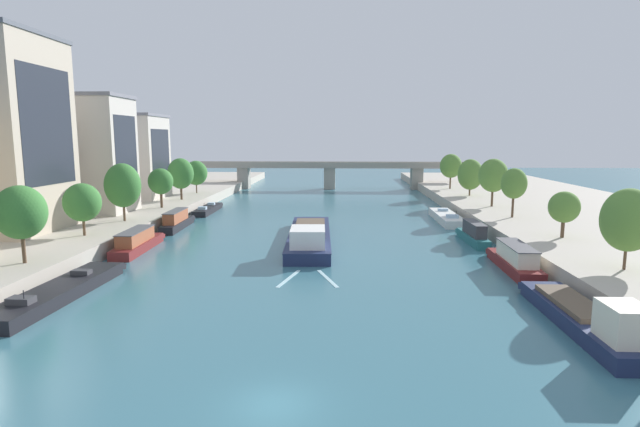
% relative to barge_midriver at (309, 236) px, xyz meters
% --- Properties ---
extents(ground_plane, '(400.00, 400.00, 0.00)m').
position_rel_barge_midriver_xyz_m(ground_plane, '(0.74, -37.67, -1.00)').
color(ground_plane, '#386B7A').
extents(quay_left, '(36.00, 170.00, 1.86)m').
position_rel_barge_midriver_xyz_m(quay_left, '(-39.26, 17.33, -0.07)').
color(quay_left, '#B7AD9E').
rests_on(quay_left, ground).
extents(quay_right, '(36.00, 170.00, 1.86)m').
position_rel_barge_midriver_xyz_m(quay_right, '(40.74, 17.33, -0.07)').
color(quay_right, '#B7AD9E').
rests_on(quay_right, ground).
extents(barge_midriver, '(6.01, 25.15, 3.29)m').
position_rel_barge_midriver_xyz_m(barge_midriver, '(0.00, 0.00, 0.00)').
color(barge_midriver, '#1E284C').
rests_on(barge_midriver, ground).
extents(wake_behind_barge, '(5.59, 6.01, 0.03)m').
position_rel_barge_midriver_xyz_m(wake_behind_barge, '(0.88, -15.36, -0.99)').
color(wake_behind_barge, '#AAD6E0').
rests_on(wake_behind_barge, ground).
extents(moored_boat_left_upstream, '(3.81, 16.83, 2.18)m').
position_rel_barge_midriver_xyz_m(moored_boat_left_upstream, '(-18.87, -21.88, -0.44)').
color(moored_boat_left_upstream, black).
rests_on(moored_boat_left_upstream, ground).
extents(moored_boat_left_midway, '(2.72, 12.19, 2.54)m').
position_rel_barge_midriver_xyz_m(moored_boat_left_midway, '(-19.51, -4.65, 0.05)').
color(moored_boat_left_midway, maroon).
rests_on(moored_boat_left_midway, ground).
extents(moored_boat_left_gap_after, '(2.34, 11.82, 2.69)m').
position_rel_barge_midriver_xyz_m(moored_boat_left_gap_after, '(-19.62, 9.69, 0.12)').
color(moored_boat_left_gap_after, black).
rests_on(moored_boat_left_gap_after, ground).
extents(moored_boat_left_lone, '(2.56, 13.05, 2.07)m').
position_rel_barge_midriver_xyz_m(moored_boat_left_lone, '(-19.48, 25.91, -0.49)').
color(moored_boat_left_lone, black).
rests_on(moored_boat_left_lone, ground).
extents(moored_boat_right_upstream, '(3.17, 15.81, 3.33)m').
position_rel_barge_midriver_xyz_m(moored_boat_right_upstream, '(20.42, -27.33, -0.04)').
color(moored_boat_right_upstream, '#1E284C').
rests_on(moored_boat_right_upstream, ground).
extents(moored_boat_right_near, '(2.66, 11.88, 2.67)m').
position_rel_barge_midriver_xyz_m(moored_boat_right_near, '(20.91, -11.52, 0.11)').
color(moored_boat_right_near, maroon).
rests_on(moored_boat_right_near, ground).
extents(moored_boat_right_end, '(1.94, 10.32, 2.70)m').
position_rel_barge_midriver_xyz_m(moored_boat_right_end, '(20.18, 1.51, 0.12)').
color(moored_boat_right_end, '#23666B').
rests_on(moored_boat_right_end, ground).
extents(moored_boat_right_midway, '(3.12, 15.17, 2.30)m').
position_rel_barge_midriver_xyz_m(moored_boat_right_midway, '(20.23, 17.91, -0.38)').
color(moored_boat_right_midway, silver).
rests_on(moored_boat_right_midway, ground).
extents(tree_left_by_lamp, '(4.37, 4.37, 6.93)m').
position_rel_barge_midriver_xyz_m(tree_left_by_lamp, '(-24.22, -17.92, 5.40)').
color(tree_left_by_lamp, brown).
rests_on(tree_left_by_lamp, quay_left).
extents(tree_left_midway, '(4.12, 4.12, 5.98)m').
position_rel_barge_midriver_xyz_m(tree_left_midway, '(-25.37, -5.21, 4.65)').
color(tree_left_midway, brown).
rests_on(tree_left_midway, quay_left).
extents(tree_left_third, '(4.68, 4.68, 7.70)m').
position_rel_barge_midriver_xyz_m(tree_left_third, '(-25.13, 4.96, 5.63)').
color(tree_left_third, brown).
rests_on(tree_left_third, quay_left).
extents(tree_left_nearest, '(3.90, 3.90, 6.25)m').
position_rel_barge_midriver_xyz_m(tree_left_nearest, '(-24.80, 18.06, 5.03)').
color(tree_left_nearest, brown).
rests_on(tree_left_nearest, quay_left).
extents(tree_left_far, '(4.62, 4.62, 7.42)m').
position_rel_barge_midriver_xyz_m(tree_left_far, '(-25.01, 28.74, 5.53)').
color(tree_left_far, brown).
rests_on(tree_left_far, quay_left).
extents(tree_left_distant, '(4.51, 4.51, 6.49)m').
position_rel_barge_midriver_xyz_m(tree_left_distant, '(-25.34, 39.42, 4.91)').
color(tree_left_distant, brown).
rests_on(tree_left_distant, quay_left).
extents(tree_right_midway, '(4.34, 4.34, 6.90)m').
position_rel_barge_midriver_xyz_m(tree_right_midway, '(27.84, -17.87, 5.09)').
color(tree_right_midway, brown).
rests_on(tree_right_midway, quay_right).
extents(tree_right_far, '(3.35, 3.35, 5.17)m').
position_rel_barge_midriver_xyz_m(tree_right_far, '(28.57, -3.97, 4.26)').
color(tree_right_far, brown).
rests_on(tree_right_far, quay_right).
extents(tree_right_end_of_row, '(3.52, 3.52, 6.88)m').
position_rel_barge_midriver_xyz_m(tree_right_end_of_row, '(27.79, 10.42, 5.59)').
color(tree_right_end_of_row, brown).
rests_on(tree_right_end_of_row, quay_right).
extents(tree_right_third, '(4.66, 4.66, 7.70)m').
position_rel_barge_midriver_xyz_m(tree_right_third, '(28.28, 21.89, 5.86)').
color(tree_right_third, brown).
rests_on(tree_right_third, quay_right).
extents(tree_right_by_lamp, '(4.77, 4.77, 7.00)m').
position_rel_barge_midriver_xyz_m(tree_right_by_lamp, '(28.48, 37.24, 4.92)').
color(tree_right_by_lamp, brown).
rests_on(tree_right_by_lamp, quay_right).
extents(tree_right_nearest, '(4.68, 4.68, 7.56)m').
position_rel_barge_midriver_xyz_m(tree_right_nearest, '(27.56, 50.59, 5.81)').
color(tree_right_nearest, brown).
rests_on(tree_right_nearest, quay_right).
extents(building_left_tall, '(11.21, 13.18, 22.92)m').
position_rel_barge_midriver_xyz_m(building_left_tall, '(-35.46, -2.87, 12.33)').
color(building_left_tall, '#B2A38E').
rests_on(building_left_tall, quay_left).
extents(building_left_corner, '(15.64, 9.42, 17.27)m').
position_rel_barge_midriver_xyz_m(building_left_corner, '(-35.46, 12.99, 9.50)').
color(building_left_corner, '#BCB2A8').
rests_on(building_left_corner, quay_left).
extents(building_left_middle, '(12.94, 11.20, 15.28)m').
position_rel_barge_midriver_xyz_m(building_left_middle, '(-35.46, 30.76, 8.51)').
color(building_left_middle, '#BCB2A8').
rests_on(building_left_middle, quay_left).
extents(bridge_far, '(68.00, 4.40, 6.84)m').
position_rel_barge_midriver_xyz_m(bridge_far, '(0.74, 67.75, 3.44)').
color(bridge_far, gray).
rests_on(bridge_far, ground).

